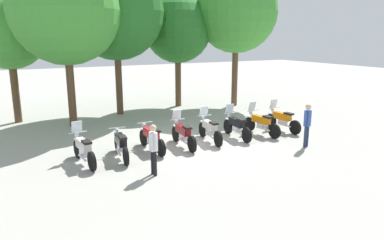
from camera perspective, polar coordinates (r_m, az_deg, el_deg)
The scene contains 16 objects.
ground_plane at distance 14.30m, azimuth 0.94°, elevation -3.92°, with size 80.00×80.00×0.00m, color #9E9B93.
motorcycle_0 at distance 12.57m, azimuth -16.94°, elevation -4.45°, with size 0.62×2.19×1.37m.
motorcycle_1 at distance 12.83m, azimuth -11.29°, elevation -3.84°, with size 0.63×2.19×0.99m.
motorcycle_2 at distance 13.50m, azimuth -6.50°, elevation -2.81°, with size 0.62×2.19×0.99m.
motorcycle_3 at distance 13.91m, azimuth -1.45°, elevation -2.19°, with size 0.62×2.19×1.37m.
motorcycle_4 at distance 14.60m, azimuth 2.82°, elevation -1.45°, with size 0.65×2.19×1.37m.
motorcycle_5 at distance 15.21m, azimuth 7.10°, elevation -0.95°, with size 0.62×2.19×1.37m.
motorcycle_6 at distance 15.91m, azimuth 10.96°, elevation -0.46°, with size 0.62×2.19×1.37m.
motorcycle_7 at distance 16.79m, azimuth 14.19°, elevation 0.09°, with size 0.62×2.19×1.37m.
person_0 at distance 14.46m, azimuth 17.93°, elevation -0.28°, with size 0.40×0.28×1.70m.
person_1 at distance 11.00m, azimuth -6.17°, elevation -4.17°, with size 0.23×0.40×1.61m.
tree_0 at distance 19.60m, azimuth -27.22°, elevation 12.35°, with size 3.58×3.58×6.22m.
tree_1 at distance 17.70m, azimuth -19.62°, elevation 16.18°, with size 4.95×4.95×7.85m.
tree_2 at distance 19.90m, azimuth -12.10°, elevation 16.55°, with size 5.09×5.09×8.03m.
tree_3 at distance 21.91m, azimuth -2.30°, elevation 14.24°, with size 3.99×3.99×6.63m.
tree_4 at distance 22.27m, azimuth 7.10°, elevation 16.75°, with size 4.86×4.86×8.08m.
Camera 1 is at (-6.60, -11.97, 4.19)m, focal length 33.42 mm.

